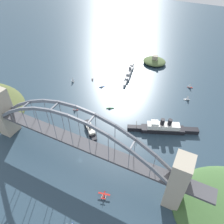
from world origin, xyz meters
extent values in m
plane|color=#283D4C|center=(0.00, 0.00, 0.00)|extent=(1400.00, 1400.00, 0.00)
cube|color=#ADA38E|center=(-102.33, 0.00, 30.56)|extent=(15.17, 19.60, 61.12)
cube|color=#ADA38E|center=(102.33, 0.00, 30.56)|extent=(15.17, 19.60, 61.12)
cube|color=#47474C|center=(0.00, 0.00, 31.38)|extent=(189.49, 14.63, 2.40)
cube|color=#47474C|center=(121.91, 0.00, 31.38)|extent=(24.00, 14.63, 2.40)
cube|color=slate|center=(-88.68, -6.58, 38.71)|extent=(21.62, 1.80, 17.22)
cube|color=slate|center=(-68.97, -6.58, 51.73)|extent=(21.31, 1.80, 14.17)
cube|color=slate|center=(-49.27, -6.58, 61.50)|extent=(20.93, 1.80, 11.10)
cube|color=slate|center=(-29.56, -6.58, 68.02)|extent=(20.48, 1.80, 7.99)
cube|color=slate|center=(-9.85, -6.58, 71.27)|extent=(19.97, 1.80, 4.82)
cube|color=slate|center=(9.85, -6.58, 71.27)|extent=(19.97, 1.80, 4.82)
cube|color=slate|center=(29.56, -6.58, 68.02)|extent=(20.48, 1.80, 7.99)
cube|color=slate|center=(49.27, -6.58, 61.50)|extent=(20.93, 1.80, 11.10)
cube|color=slate|center=(68.97, -6.58, 51.73)|extent=(21.31, 1.80, 14.17)
cube|color=slate|center=(88.68, -6.58, 38.71)|extent=(21.62, 1.80, 17.22)
cube|color=slate|center=(-88.68, 6.58, 38.71)|extent=(21.62, 1.80, 17.22)
cube|color=slate|center=(-68.97, 6.58, 51.73)|extent=(21.31, 1.80, 14.17)
cube|color=slate|center=(-49.27, 6.58, 61.50)|extent=(20.93, 1.80, 11.10)
cube|color=slate|center=(-29.56, 6.58, 68.02)|extent=(20.48, 1.80, 7.99)
cube|color=slate|center=(-9.85, 6.58, 71.27)|extent=(19.97, 1.80, 4.82)
cube|color=slate|center=(9.85, 6.58, 71.27)|extent=(19.97, 1.80, 4.82)
cube|color=slate|center=(29.56, 6.58, 68.02)|extent=(20.48, 1.80, 7.99)
cube|color=slate|center=(49.27, 6.58, 61.50)|extent=(20.93, 1.80, 11.10)
cube|color=slate|center=(68.97, 6.58, 51.73)|extent=(21.31, 1.80, 14.17)
cube|color=slate|center=(88.68, 6.58, 38.71)|extent=(21.62, 1.80, 17.22)
cube|color=slate|center=(-98.53, 0.00, 31.38)|extent=(1.40, 13.16, 1.40)
cube|color=slate|center=(-59.12, 0.00, 57.43)|extent=(1.40, 13.16, 1.40)
cube|color=slate|center=(-19.71, 0.00, 70.46)|extent=(1.40, 13.16, 1.40)
cube|color=slate|center=(19.71, 0.00, 70.46)|extent=(1.40, 13.16, 1.40)
cube|color=slate|center=(59.12, 0.00, 57.43)|extent=(1.40, 13.16, 1.40)
cube|color=slate|center=(98.53, 0.00, 31.38)|extent=(1.40, 13.16, 1.40)
cylinder|color=slate|center=(-78.83, -6.58, 39.31)|extent=(0.56, 0.56, 13.45)
cylinder|color=slate|center=(-78.83, 6.58, 39.31)|extent=(0.56, 0.56, 13.45)
cylinder|color=slate|center=(-59.12, -6.58, 45.01)|extent=(0.56, 0.56, 24.85)
cylinder|color=slate|center=(-59.12, 6.58, 45.01)|extent=(0.56, 0.56, 24.85)
cylinder|color=slate|center=(-39.41, -6.58, 49.08)|extent=(0.56, 0.56, 32.99)
cylinder|color=slate|center=(-39.41, 6.58, 49.08)|extent=(0.56, 0.56, 32.99)
cylinder|color=slate|center=(-19.71, -6.58, 51.52)|extent=(0.56, 0.56, 37.88)
cylinder|color=slate|center=(-19.71, 6.58, 51.52)|extent=(0.56, 0.56, 37.88)
cylinder|color=slate|center=(0.00, -6.58, 52.33)|extent=(0.56, 0.56, 39.51)
cylinder|color=slate|center=(0.00, 6.58, 52.33)|extent=(0.56, 0.56, 39.51)
cylinder|color=slate|center=(19.71, -6.58, 51.52)|extent=(0.56, 0.56, 37.88)
cylinder|color=slate|center=(19.71, 6.58, 51.52)|extent=(0.56, 0.56, 37.88)
cylinder|color=slate|center=(39.41, -6.58, 49.08)|extent=(0.56, 0.56, 32.99)
cylinder|color=slate|center=(39.41, 6.58, 49.08)|extent=(0.56, 0.56, 32.99)
cylinder|color=slate|center=(59.12, -6.58, 45.01)|extent=(0.56, 0.56, 24.85)
cylinder|color=slate|center=(59.12, 6.58, 45.01)|extent=(0.56, 0.56, 24.85)
cylinder|color=slate|center=(78.83, -6.58, 39.31)|extent=(0.56, 0.56, 13.45)
cylinder|color=slate|center=(78.83, 6.58, 39.31)|extent=(0.56, 0.56, 13.45)
cube|color=black|center=(69.09, 83.84, 2.91)|extent=(53.37, 31.15, 5.82)
cube|color=black|center=(36.51, 70.27, 2.91)|extent=(18.76, 12.72, 5.82)
cube|color=black|center=(101.68, 97.41, 2.91)|extent=(19.26, 13.91, 5.82)
cube|color=white|center=(69.09, 83.84, 8.96)|extent=(40.48, 24.45, 6.28)
cube|color=white|center=(59.01, 79.64, 13.70)|extent=(11.44, 11.46, 3.20)
cylinder|color=black|center=(67.26, 83.08, 16.09)|extent=(5.26, 5.26, 7.97)
cylinder|color=black|center=(75.51, 86.51, 16.09)|extent=(5.26, 5.26, 7.97)
cylinder|color=tan|center=(38.55, 71.11, 10.82)|extent=(0.50, 0.50, 10.00)
cube|color=gray|center=(-21.84, 192.18, 2.06)|extent=(17.68, 50.62, 4.11)
cube|color=gray|center=(-15.16, 159.48, 2.06)|extent=(6.79, 17.06, 4.11)
cube|color=gray|center=(-28.53, 224.88, 2.06)|extent=(7.47, 17.20, 4.11)
cube|color=gray|center=(-21.84, 192.18, 5.56)|extent=(11.14, 25.78, 2.88)
cylinder|color=gray|center=(-17.25, 169.70, 5.21)|extent=(5.47, 5.47, 2.20)
cylinder|color=gray|center=(-26.44, 214.67, 5.21)|extent=(5.47, 5.47, 2.20)
cylinder|color=gray|center=(-21.84, 192.18, 12.00)|extent=(0.60, 0.60, 10.00)
cylinder|color=#4C4C51|center=(-22.85, 197.09, 9.20)|extent=(4.29, 4.29, 4.40)
cube|color=black|center=(-12.77, 44.14, 1.27)|extent=(22.47, 21.42, 2.54)
cube|color=black|center=(-1.57, 34.07, 1.27)|extent=(9.57, 9.45, 2.54)
cube|color=black|center=(-23.96, 54.21, 1.27)|extent=(10.37, 10.34, 2.54)
cube|color=beige|center=(-12.77, 44.14, 4.06)|extent=(20.22, 19.22, 3.03)
cylinder|color=black|center=(-12.77, 44.14, 6.77)|extent=(3.40, 3.40, 2.40)
ellipsoid|color=#4C6038|center=(5.39, 247.61, 4.37)|extent=(41.85, 38.16, 8.74)
cube|color=#9E937F|center=(5.39, 247.61, 11.25)|extent=(8.00, 8.00, 8.52)
cylinder|color=gray|center=(9.89, 244.11, 11.68)|extent=(3.60, 3.60, 9.38)
cylinder|color=#B7B7B2|center=(42.03, -26.02, 0.45)|extent=(2.34, 6.10, 0.90)
cylinder|color=#B7B7B2|center=(45.46, -25.17, 0.45)|extent=(2.34, 6.10, 0.90)
cylinder|color=maroon|center=(42.03, -26.02, 1.50)|extent=(0.14, 0.14, 1.20)
cylinder|color=maroon|center=(45.46, -25.17, 1.50)|extent=(0.14, 0.14, 1.20)
ellipsoid|color=#B21E19|center=(43.74, -25.60, 2.77)|extent=(3.16, 7.81, 1.33)
cylinder|color=maroon|center=(42.90, -22.23, 2.77)|extent=(1.42, 1.08, 1.27)
cube|color=#B21E19|center=(43.51, -24.66, 3.33)|extent=(11.76, 4.49, 0.20)
cube|color=#B21E19|center=(44.57, -28.89, 2.90)|extent=(4.58, 2.15, 0.12)
cube|color=maroon|center=(44.57, -28.89, 4.18)|extent=(0.38, 1.10, 1.50)
cylinder|color=navy|center=(31.41, -60.18, 2.82)|extent=(1.58, 1.21, 1.39)
cube|color=#B2231E|center=(-51.55, 69.63, 0.36)|extent=(4.94, 3.59, 0.72)
cube|color=#B2231E|center=(-48.77, 70.72, 0.36)|extent=(1.74, 1.42, 0.72)
cube|color=#B2231E|center=(-54.33, 68.53, 0.36)|extent=(1.80, 1.60, 0.72)
cylinder|color=tan|center=(-51.20, 69.76, 3.71)|extent=(0.16, 0.16, 5.98)
cone|color=white|center=(-52.42, 69.28, 3.41)|extent=(5.33, 5.33, 4.79)
cube|color=black|center=(-70.27, 148.67, 0.65)|extent=(5.37, 6.63, 1.29)
cube|color=black|center=(-68.13, 145.11, 0.65)|extent=(2.26, 2.49, 1.29)
cube|color=black|center=(-72.41, 152.22, 0.65)|extent=(2.49, 2.63, 1.29)
cube|color=beige|center=(-70.67, 149.33, 1.84)|extent=(3.33, 3.71, 1.10)
cube|color=silver|center=(-96.50, 128.84, 0.45)|extent=(5.12, 4.49, 0.90)
cube|color=silver|center=(-99.06, 130.56, 0.45)|extent=(1.86, 1.72, 0.90)
cube|color=silver|center=(-93.93, 127.13, 0.45)|extent=(1.97, 1.89, 0.90)
cylinder|color=tan|center=(-96.82, 129.06, 5.04)|extent=(0.16, 0.16, 8.28)
cone|color=white|center=(-95.70, 128.31, 4.62)|extent=(5.88, 5.88, 6.62)
cube|color=#234C8C|center=(-45.46, 135.98, 0.42)|extent=(5.25, 5.68, 0.83)
cube|color=#234C8C|center=(-43.15, 138.79, 0.42)|extent=(2.13, 2.21, 0.83)
cube|color=#234C8C|center=(-47.77, 133.17, 0.42)|extent=(2.33, 2.37, 0.83)
cube|color=beige|center=(-45.89, 135.45, 1.50)|extent=(3.16, 3.28, 1.33)
cube|color=#2D6B3D|center=(-9.97, 94.43, 0.51)|extent=(6.62, 4.80, 1.02)
cube|color=#2D6B3D|center=(-6.19, 96.47, 0.51)|extent=(2.41, 1.97, 1.02)
cube|color=#2D6B3D|center=(-13.76, 92.38, 0.51)|extent=(2.51, 2.16, 1.02)
cube|color=beige|center=(-10.68, 94.04, 1.63)|extent=(3.59, 2.92, 1.20)
cube|color=#B2231E|center=(81.50, 197.05, 0.47)|extent=(5.12, 2.65, 0.95)
cube|color=#B2231E|center=(84.74, 197.45, 0.47)|extent=(1.74, 1.12, 0.95)
cube|color=#B2231E|center=(78.25, 196.64, 0.47)|extent=(1.76, 1.31, 0.95)
cylinder|color=tan|center=(81.90, 197.10, 4.89)|extent=(0.16, 0.16, 7.89)
cone|color=white|center=(80.48, 196.92, 4.50)|extent=(5.02, 5.02, 6.31)
cube|color=silver|center=(83.16, 162.63, 0.44)|extent=(5.88, 4.51, 0.88)
cube|color=silver|center=(79.95, 161.19, 0.44)|extent=(2.08, 1.78, 0.88)
cube|color=silver|center=(86.38, 164.07, 0.44)|extent=(2.18, 1.99, 0.88)
cylinder|color=tan|center=(82.76, 162.45, 4.63)|extent=(0.16, 0.16, 7.52)
cone|color=white|center=(84.17, 163.08, 4.26)|extent=(6.40, 6.40, 6.01)
camera|label=1|loc=(95.94, -113.85, 197.80)|focal=34.60mm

